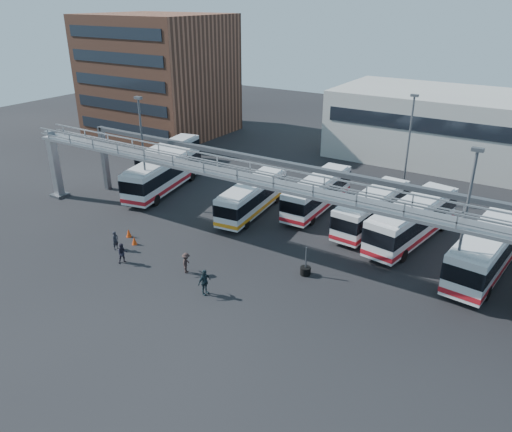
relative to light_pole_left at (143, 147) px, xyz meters
The scene contains 20 objects.
ground 18.78m from the light_pole_left, 26.57° to the right, with size 140.00×140.00×0.00m, color black.
gantry 16.14m from the light_pole_left, ahead, with size 51.40×5.15×7.10m.
apartment_building 28.52m from the light_pole_left, 129.29° to the left, with size 18.00×15.00×16.00m, color brown.
light_pole_left is the anchor object (origin of this frame).
light_pole_mid 28.02m from the light_pole_left, ahead, with size 0.70×0.35×10.21m.
light_pole_back 24.41m from the light_pole_left, 34.99° to the left, with size 0.70×0.35×10.21m.
bus_0 11.48m from the light_pole_left, 120.13° to the left, with size 3.89×10.21×3.03m.
bus_1 5.46m from the light_pole_left, 108.06° to the left, with size 4.96×11.83×3.50m.
bus_3 10.88m from the light_pole_left, 21.41° to the left, with size 3.38×10.19×3.04m.
bus_4 16.45m from the light_pole_left, 28.37° to the left, with size 2.59×10.36×3.13m.
bus_5 21.08m from the light_pole_left, 18.63° to the left, with size 3.26×10.47×3.13m.
bus_6 24.28m from the light_pole_left, 14.05° to the left, with size 4.44×11.59×3.44m.
bus_7 29.72m from the light_pole_left, ahead, with size 3.93×11.79×3.51m.
pedestrian_a 10.30m from the light_pole_left, 62.17° to the right, with size 0.56×0.37×1.53m, color #212229.
pedestrian_b 12.22m from the light_pole_left, 55.66° to the right, with size 0.77×0.60×1.59m, color black.
pedestrian_c 14.53m from the light_pole_left, 34.89° to the right, with size 1.01×0.58×1.56m, color #312220.
pedestrian_d 17.56m from the light_pole_left, 33.68° to the right, with size 1.08×0.45×1.83m, color #1C2C33.
cone_left 9.82m from the light_pole_left, 53.90° to the right, with size 0.41×0.41×0.66m, color red.
cone_right 8.69m from the light_pole_left, 59.62° to the right, with size 0.44×0.44×0.71m, color red.
tire_stack 19.62m from the light_pole_left, 10.69° to the right, with size 0.76×0.76×2.16m.
Camera 1 is at (16.10, -23.45, 18.30)m, focal length 35.00 mm.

